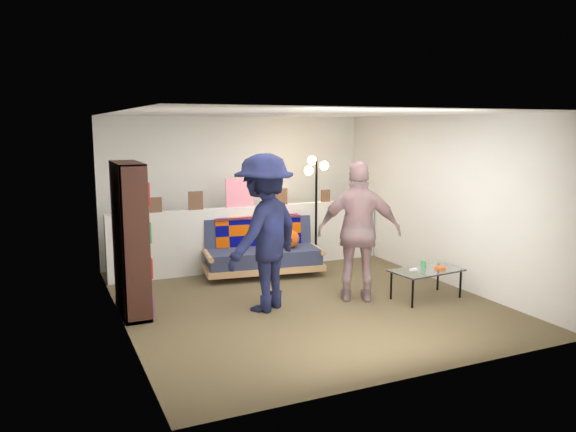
# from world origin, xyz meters

# --- Properties ---
(ground) EXTENTS (5.00, 5.00, 0.00)m
(ground) POSITION_xyz_m (0.00, 0.00, 0.00)
(ground) COLOR brown
(ground) RESTS_ON ground
(room_shell) EXTENTS (4.60, 5.05, 2.45)m
(room_shell) POSITION_xyz_m (0.00, 0.47, 1.67)
(room_shell) COLOR silver
(room_shell) RESTS_ON ground
(half_wall_ledge) EXTENTS (4.45, 0.15, 1.00)m
(half_wall_ledge) POSITION_xyz_m (0.00, 1.80, 0.50)
(half_wall_ledge) COLOR silver
(half_wall_ledge) RESTS_ON ground
(ledge_decor) EXTENTS (2.97, 0.02, 0.45)m
(ledge_decor) POSITION_xyz_m (-0.23, 1.78, 1.18)
(ledge_decor) COLOR brown
(ledge_decor) RESTS_ON half_wall_ledge
(futon_sofa) EXTENTS (1.87, 1.07, 0.76)m
(futon_sofa) POSITION_xyz_m (0.03, 1.40, 0.35)
(futon_sofa) COLOR tan
(futon_sofa) RESTS_ON ground
(bookshelf) EXTENTS (0.31, 0.92, 1.83)m
(bookshelf) POSITION_xyz_m (-2.08, 0.36, 0.85)
(bookshelf) COLOR black
(bookshelf) RESTS_ON ground
(coffee_table) EXTENTS (0.97, 0.60, 0.48)m
(coffee_table) POSITION_xyz_m (1.53, -0.63, 0.36)
(coffee_table) COLOR black
(coffee_table) RESTS_ON ground
(floor_lamp) EXTENTS (0.41, 0.34, 1.77)m
(floor_lamp) POSITION_xyz_m (0.98, 1.52, 1.26)
(floor_lamp) COLOR black
(floor_lamp) RESTS_ON ground
(person_left) EXTENTS (1.43, 1.28, 1.92)m
(person_left) POSITION_xyz_m (-0.56, -0.15, 0.96)
(person_left) COLOR black
(person_left) RESTS_ON ground
(person_right) EXTENTS (1.15, 0.89, 1.81)m
(person_right) POSITION_xyz_m (0.68, -0.32, 0.91)
(person_right) COLOR #C27D83
(person_right) RESTS_ON ground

